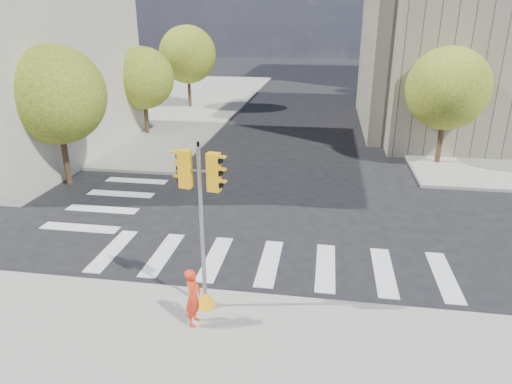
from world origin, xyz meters
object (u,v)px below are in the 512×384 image
lamp_far (406,53)px  traffic_signal (203,242)px  photographer (193,297)px  lamp_near (442,70)px

lamp_far → traffic_signal: (-9.47, -32.81, -2.51)m
lamp_far → photographer: bearing=-105.9°
lamp_near → photographer: 22.09m
lamp_near → photographer: size_ratio=5.27×
photographer → traffic_signal: bearing=-1.7°
lamp_near → lamp_far: size_ratio=1.00×
lamp_far → photographer: size_ratio=5.27×
lamp_near → lamp_far: 14.00m
lamp_far → lamp_near: bearing=-90.0°
traffic_signal → photographer: bearing=-85.3°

